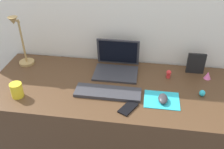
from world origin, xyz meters
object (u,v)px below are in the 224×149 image
laptop (117,64)px  cell_phone (128,108)px  desk_lamp (21,43)px  toy_figurine_red (169,74)px  coffee_mug (17,90)px  keyboard (108,92)px  toy_figurine_cyan (202,93)px  toy_figurine_pink (208,75)px  picture_frame (196,64)px  mouse (163,99)px

laptop → cell_phone: bearing=-73.5°
desk_lamp → toy_figurine_red: desk_lamp is taller
cell_phone → coffee_mug: (-0.68, 0.02, 0.04)m
laptop → cell_phone: laptop is taller
keyboard → toy_figurine_cyan: 0.58m
laptop → toy_figurine_pink: (0.62, -0.02, -0.03)m
picture_frame → coffee_mug: size_ratio=1.63×
coffee_mug → toy_figurine_cyan: 1.13m
toy_figurine_pink → toy_figurine_red: (-0.26, -0.03, 0.01)m
laptop → toy_figurine_cyan: (0.56, -0.22, -0.03)m
desk_lamp → toy_figurine_cyan: bearing=-8.7°
cell_phone → toy_figurine_pink: toy_figurine_pink is taller
desk_lamp → picture_frame: desk_lamp is taller
picture_frame → toy_figurine_pink: 0.11m
cell_phone → toy_figurine_red: 0.43m
mouse → toy_figurine_red: (0.04, 0.26, 0.01)m
laptop → picture_frame: (0.54, 0.05, 0.02)m
mouse → toy_figurine_cyan: 0.26m
desk_lamp → toy_figurine_cyan: desk_lamp is taller
mouse → keyboard: bearing=175.3°
cell_phone → coffee_mug: bearing=-152.7°
coffee_mug → desk_lamp: bearing=107.6°
mouse → toy_figurine_cyan: bearing=20.8°
desk_lamp → coffee_mug: bearing=-72.4°
picture_frame → coffee_mug: 1.18m
toy_figurine_cyan → desk_lamp: bearing=171.3°
cell_phone → desk_lamp: desk_lamp is taller
keyboard → toy_figurine_cyan: toy_figurine_cyan is taller
toy_figurine_red → desk_lamp: bearing=179.2°
picture_frame → coffee_mug: bearing=-158.6°
coffee_mug → toy_figurine_cyan: bearing=8.6°
keyboard → toy_figurine_cyan: bearing=6.3°
toy_figurine_pink → toy_figurine_cyan: toy_figurine_pink is taller
keyboard → desk_lamp: bearing=159.0°
toy_figurine_red → laptop: bearing=173.3°
picture_frame → toy_figurine_pink: picture_frame is taller
toy_figurine_pink → cell_phone: bearing=-142.3°
laptop → toy_figurine_red: size_ratio=5.15×
mouse → toy_figurine_red: bearing=80.9°
picture_frame → mouse: bearing=-122.4°
toy_figurine_pink → mouse: bearing=-136.0°
mouse → toy_figurine_pink: (0.30, 0.29, 0.00)m
keyboard → cell_phone: (0.14, -0.12, -0.01)m
keyboard → cell_phone: size_ratio=3.20×
keyboard → toy_figurine_cyan: (0.57, 0.06, 0.01)m
keyboard → picture_frame: (0.56, 0.33, 0.06)m
cell_phone → picture_frame: picture_frame is taller
toy_figurine_pink → picture_frame: bearing=142.1°
keyboard → laptop: bearing=86.2°
picture_frame → toy_figurine_red: picture_frame is taller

